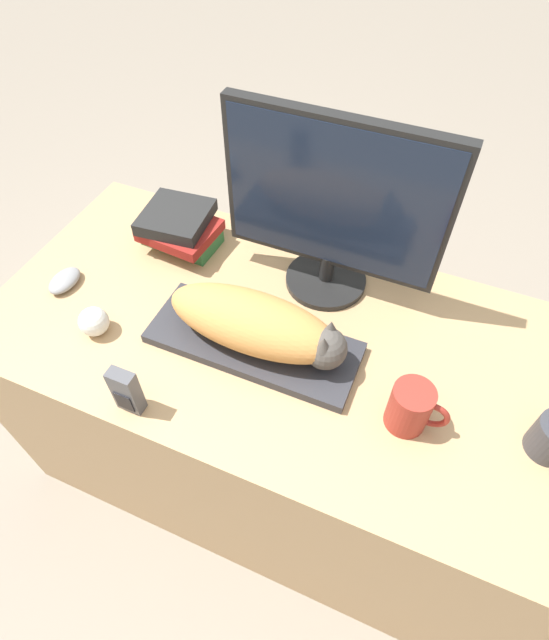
{
  "coord_description": "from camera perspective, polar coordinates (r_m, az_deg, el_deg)",
  "views": [
    {
      "loc": [
        0.24,
        -0.31,
        1.61
      ],
      "look_at": [
        -0.03,
        0.33,
        0.77
      ],
      "focal_mm": 28.0,
      "sensor_mm": 36.0,
      "label": 1
    }
  ],
  "objects": [
    {
      "name": "book_stack",
      "position": [
        1.35,
        -10.83,
        10.28
      ],
      "size": [
        0.21,
        0.19,
        0.1
      ],
      "color": "#2D6B38",
      "rests_on": "desk"
    },
    {
      "name": "cat",
      "position": [
        1.06,
        -1.67,
        -0.54
      ],
      "size": [
        0.41,
        0.15,
        0.12
      ],
      "color": "#D18C47",
      "rests_on": "keyboard"
    },
    {
      "name": "ground_plane",
      "position": [
        1.66,
        -3.84,
        -26.23
      ],
      "size": [
        12.0,
        12.0,
        0.0
      ],
      "primitive_type": "plane",
      "color": "gray"
    },
    {
      "name": "monitor",
      "position": [
        1.11,
        6.78,
        12.86
      ],
      "size": [
        0.5,
        0.2,
        0.44
      ],
      "color": "black",
      "rests_on": "desk"
    },
    {
      "name": "phone",
      "position": [
        1.04,
        -16.58,
        -7.83
      ],
      "size": [
        0.06,
        0.03,
        0.12
      ],
      "color": "#4C4C51",
      "rests_on": "desk"
    },
    {
      "name": "keyboard",
      "position": [
        1.12,
        -2.41,
        -2.59
      ],
      "size": [
        0.48,
        0.18,
        0.02
      ],
      "color": "#2D2D33",
      "rests_on": "desk"
    },
    {
      "name": "desk",
      "position": [
        1.44,
        1.45,
        -10.51
      ],
      "size": [
        1.45,
        0.69,
        0.71
      ],
      "color": "tan",
      "rests_on": "ground_plane"
    },
    {
      "name": "coffee_mug",
      "position": [
        1.02,
        15.34,
        -9.66
      ],
      "size": [
        0.12,
        0.08,
        0.11
      ],
      "color": "#9E2D23",
      "rests_on": "desk"
    },
    {
      "name": "computer_mouse",
      "position": [
        1.35,
        -22.87,
        4.18
      ],
      "size": [
        0.06,
        0.1,
        0.03
      ],
      "color": "gray",
      "rests_on": "desk"
    },
    {
      "name": "baseball",
      "position": [
        1.2,
        -19.95,
        -0.17
      ],
      "size": [
        0.07,
        0.07,
        0.07
      ],
      "color": "silver",
      "rests_on": "desk"
    }
  ]
}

